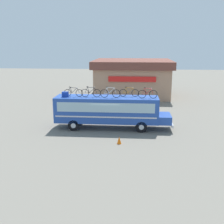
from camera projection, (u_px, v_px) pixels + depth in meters
name	position (u px, v px, depth m)	size (l,w,h in m)	color
ground_plane	(107.00, 128.00, 25.68)	(120.00, 120.00, 0.00)	slate
bus	(109.00, 110.00, 25.25)	(10.50, 2.43, 2.92)	#23479E
luggage_bag_1	(65.00, 94.00, 24.88)	(0.53, 0.40, 0.46)	#193899
rooftop_bicycle_1	(73.00, 92.00, 25.00)	(1.73, 0.44, 0.88)	black
rooftop_bicycle_2	(91.00, 93.00, 24.78)	(1.78, 0.44, 0.95)	black
rooftop_bicycle_3	(110.00, 93.00, 24.50)	(1.79, 0.44, 0.97)	black
rooftop_bicycle_4	(129.00, 92.00, 25.00)	(1.75, 0.44, 0.88)	black
rooftop_bicycle_5	(148.00, 94.00, 24.22)	(1.69, 0.44, 0.96)	black
roadside_building	(132.00, 77.00, 41.41)	(11.25, 10.09, 5.19)	tan
traffic_cone	(119.00, 140.00, 21.57)	(0.34, 0.34, 0.59)	orange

